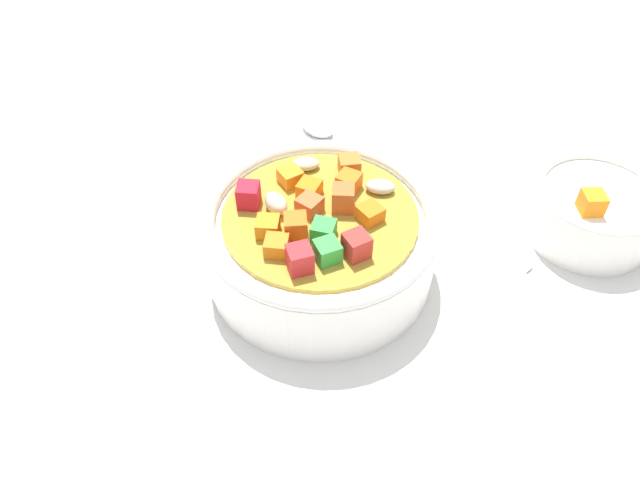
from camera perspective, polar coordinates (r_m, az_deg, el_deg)
ground_plane at (r=43.84cm, az=0.00°, el=-3.63°), size 140.00×140.00×2.00cm
soup_bowl_main at (r=40.79cm, az=-0.01°, el=0.17°), size 15.76×15.76×7.03cm
spoon at (r=50.33cm, az=6.54°, el=6.15°), size 10.57×23.02×1.01cm
side_bowl_small at (r=48.36cm, az=24.37°, el=2.60°), size 9.22×9.22×5.37cm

